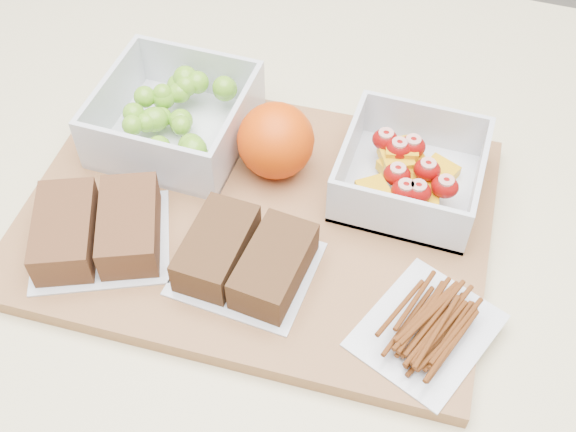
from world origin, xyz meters
name	(u,v)px	position (x,y,z in m)	size (l,w,h in m)	color
cutting_board	(257,218)	(-0.03, 0.01, 0.91)	(0.42, 0.30, 0.02)	#97673E
grape_container	(176,116)	(-0.13, 0.08, 0.94)	(0.14, 0.14, 0.06)	silver
fruit_container	(410,174)	(0.10, 0.08, 0.94)	(0.13, 0.13, 0.05)	silver
orange	(276,141)	(-0.03, 0.07, 0.95)	(0.07, 0.07, 0.07)	#E14405
sandwich_bag_left	(98,229)	(-0.14, -0.07, 0.93)	(0.15, 0.14, 0.04)	silver
sandwich_bag_center	(245,258)	(-0.01, -0.05, 0.93)	(0.12, 0.11, 0.04)	silver
pretzel_bag	(428,323)	(0.15, -0.07, 0.93)	(0.13, 0.14, 0.03)	silver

